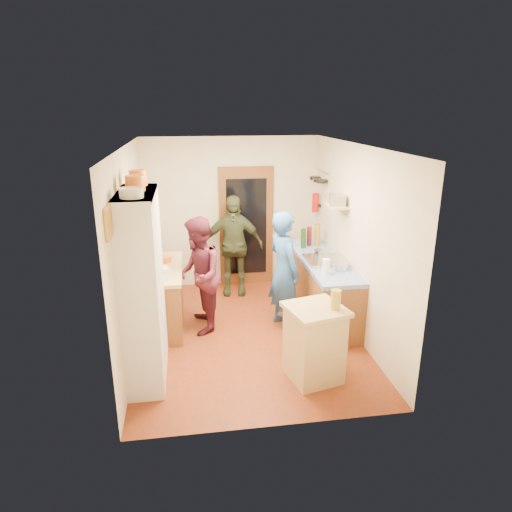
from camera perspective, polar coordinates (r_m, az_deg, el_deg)
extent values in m
cube|color=maroon|center=(6.57, -1.07, -9.72)|extent=(3.00, 4.00, 0.02)
cube|color=silver|center=(5.82, -1.23, 13.72)|extent=(3.00, 4.00, 0.02)
cube|color=beige|center=(8.00, -3.05, 5.42)|extent=(3.00, 0.02, 2.60)
cube|color=beige|center=(4.21, 2.49, -6.59)|extent=(3.00, 0.02, 2.60)
cube|color=beige|center=(6.07, -15.43, 0.62)|extent=(0.02, 4.00, 2.60)
cube|color=beige|center=(6.43, 12.33, 1.85)|extent=(0.02, 4.00, 2.60)
cube|color=brown|center=(8.04, -1.22, 3.69)|extent=(0.95, 0.06, 2.10)
cube|color=black|center=(8.01, -1.18, 3.62)|extent=(0.70, 0.02, 1.70)
cube|color=silver|center=(5.36, -13.92, -3.86)|extent=(0.40, 1.20, 2.20)
cube|color=silver|center=(5.06, -14.85, 7.55)|extent=(0.40, 1.14, 0.04)
cylinder|color=white|center=(4.72, -15.31, 7.62)|extent=(0.23, 0.23, 0.10)
cylinder|color=orange|center=(5.10, -14.89, 8.79)|extent=(0.21, 0.21, 0.17)
cylinder|color=orange|center=(5.44, -14.53, 9.45)|extent=(0.20, 0.20, 0.18)
cube|color=brown|center=(6.76, -11.79, -5.20)|extent=(0.60, 1.40, 0.85)
cube|color=tan|center=(6.59, -12.04, -1.61)|extent=(0.64, 1.44, 0.05)
cube|color=white|center=(6.10, -11.86, -2.18)|extent=(0.24, 0.19, 0.16)
cylinder|color=white|center=(6.35, -12.66, -1.29)|extent=(0.21, 0.21, 0.19)
cylinder|color=orange|center=(6.78, -11.31, -0.42)|extent=(0.22, 0.22, 0.08)
cube|color=tan|center=(7.04, -11.71, 0.01)|extent=(0.35, 0.29, 0.02)
cube|color=brown|center=(7.06, 8.08, -3.97)|extent=(0.60, 2.20, 0.84)
cube|color=#1543BA|center=(6.91, 8.24, -0.51)|extent=(0.62, 2.22, 0.06)
cube|color=silver|center=(6.75, 8.63, -0.53)|extent=(0.55, 0.58, 0.04)
cylinder|color=silver|center=(6.79, 8.07, 0.30)|extent=(0.19, 0.19, 0.12)
cylinder|color=#143F14|center=(7.33, 5.94, 2.20)|extent=(0.09, 0.09, 0.31)
cylinder|color=#591419|center=(7.48, 6.67, 2.49)|extent=(0.10, 0.10, 0.31)
cylinder|color=olive|center=(7.49, 7.66, 2.66)|extent=(0.10, 0.10, 0.36)
cylinder|color=white|center=(6.21, 8.73, -1.34)|extent=(0.12, 0.12, 0.22)
cylinder|color=silver|center=(6.46, 10.41, -1.26)|extent=(0.28, 0.28, 0.09)
cube|color=tan|center=(5.43, 7.27, -10.99)|extent=(0.67, 0.67, 0.86)
cube|color=tan|center=(5.22, 7.47, -6.62)|extent=(0.75, 0.75, 0.05)
cube|color=white|center=(5.23, 6.73, -6.41)|extent=(0.41, 0.36, 0.02)
cylinder|color=#AD9E2D|center=(5.16, 9.94, -5.38)|extent=(0.14, 0.14, 0.23)
cylinder|color=silver|center=(7.68, 8.32, 10.41)|extent=(0.02, 0.65, 0.02)
cylinder|color=black|center=(7.51, 8.22, 9.25)|extent=(0.18, 0.18, 0.05)
cylinder|color=black|center=(7.70, 7.78, 9.33)|extent=(0.16, 0.16, 0.05)
cylinder|color=black|center=(7.89, 7.38, 9.63)|extent=(0.17, 0.17, 0.05)
cube|color=tan|center=(6.70, 10.08, 6.16)|extent=(0.26, 0.42, 0.03)
cube|color=silver|center=(6.68, 10.12, 6.92)|extent=(0.29, 0.35, 0.15)
cube|color=black|center=(7.94, 7.83, 6.30)|extent=(0.06, 0.10, 0.04)
cylinder|color=red|center=(7.92, 7.43, 6.64)|extent=(0.11, 0.11, 0.32)
cube|color=gold|center=(4.38, -17.99, 3.95)|extent=(0.03, 0.25, 0.30)
imported|color=#275297|center=(6.46, 3.87, -1.82)|extent=(0.59, 0.72, 1.71)
imported|color=#4C1928|center=(6.43, -6.95, -2.31)|extent=(0.63, 0.81, 1.65)
imported|color=#333B24|center=(7.64, -2.80, 1.33)|extent=(1.05, 0.55, 1.70)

